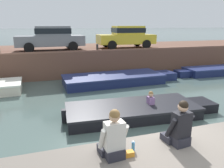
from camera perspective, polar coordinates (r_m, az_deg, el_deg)
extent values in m
plane|color=#4C605B|center=(9.68, -0.73, -4.61)|extent=(400.00, 400.00, 0.00)
cube|color=brown|center=(16.81, -8.48, 6.69)|extent=(60.00, 6.00, 1.66)
cube|color=brown|center=(13.89, -6.65, 8.59)|extent=(60.00, 0.24, 0.08)
cube|color=navy|center=(12.53, 0.39, 1.10)|extent=(5.65, 2.28, 0.45)
cube|color=navy|center=(14.00, 13.43, 2.19)|extent=(1.15, 1.19, 0.45)
cube|color=navy|center=(12.47, 0.40, 2.27)|extent=(5.72, 2.35, 0.08)
cube|color=brown|center=(12.36, -1.44, 1.67)|extent=(0.30, 1.90, 0.06)
cube|color=navy|center=(16.56, 25.34, 3.05)|extent=(4.32, 1.57, 0.41)
cube|color=navy|center=(14.97, 17.94, 2.63)|extent=(0.87, 0.83, 0.41)
cube|color=navy|center=(16.51, 25.44, 3.88)|extent=(4.38, 1.63, 0.08)
cube|color=brown|center=(16.75, 26.22, 3.58)|extent=(0.26, 1.35, 0.06)
cube|color=black|center=(8.16, 5.30, -7.23)|extent=(4.85, 2.15, 0.35)
cube|color=black|center=(9.44, 21.92, -5.15)|extent=(1.01, 1.07, 0.35)
cube|color=black|center=(8.08, 5.34, -5.80)|extent=(4.92, 2.21, 0.08)
cube|color=brown|center=(8.01, 2.90, -6.71)|extent=(0.35, 1.67, 0.06)
cube|color=black|center=(7.72, -12.47, -8.09)|extent=(0.17, 0.21, 0.45)
cube|color=#8C669E|center=(8.30, 10.01, -4.80)|extent=(0.22, 0.33, 0.44)
sphere|color=tan|center=(8.20, 10.12, -2.70)|extent=(0.19, 0.19, 0.19)
sphere|color=olive|center=(8.19, 10.13, -2.43)|extent=(0.17, 0.17, 0.17)
cube|color=slate|center=(14.97, -15.81, 10.84)|extent=(4.28, 1.89, 0.64)
cube|color=slate|center=(14.95, -15.32, 13.25)|extent=(2.16, 1.62, 0.60)
cube|color=black|center=(14.95, -15.32, 13.25)|extent=(2.24, 1.66, 0.33)
cylinder|color=black|center=(14.07, -20.87, 8.86)|extent=(0.60, 0.19, 0.60)
cylinder|color=black|center=(15.88, -20.73, 9.50)|extent=(0.60, 0.19, 0.60)
cylinder|color=black|center=(14.24, -10.12, 9.68)|extent=(0.60, 0.19, 0.60)
cylinder|color=black|center=(16.03, -11.18, 10.23)|extent=(0.60, 0.19, 0.60)
cube|color=yellow|center=(16.04, 3.59, 11.63)|extent=(4.09, 1.84, 0.64)
cube|color=yellow|center=(16.07, 4.19, 13.84)|extent=(2.07, 1.57, 0.60)
cube|color=black|center=(16.07, 4.19, 13.84)|extent=(2.15, 1.60, 0.33)
cylinder|color=black|center=(14.86, 0.06, 10.14)|extent=(0.61, 0.20, 0.60)
cylinder|color=black|center=(16.54, -1.60, 10.65)|extent=(0.61, 0.20, 0.60)
cylinder|color=black|center=(15.72, 9.01, 10.23)|extent=(0.61, 0.20, 0.60)
cylinder|color=black|center=(17.32, 6.60, 10.77)|extent=(0.61, 0.20, 0.60)
cylinder|color=#2D2B28|center=(14.15, -3.86, 9.34)|extent=(0.14, 0.14, 0.35)
sphere|color=#2D2B28|center=(14.13, -3.88, 10.12)|extent=(0.15, 0.15, 0.15)
cube|color=#282833|center=(4.22, 0.61, -17.57)|extent=(0.36, 0.31, 0.20)
cube|color=#282833|center=(4.41, -0.54, -16.46)|extent=(0.46, 0.35, 0.14)
cube|color=silver|center=(4.04, 0.63, -13.28)|extent=(0.38, 0.25, 0.52)
cylinder|color=silver|center=(4.18, 3.21, -13.04)|extent=(0.11, 0.29, 0.47)
cylinder|color=silver|center=(4.04, -2.63, -14.16)|extent=(0.11, 0.29, 0.47)
sphere|color=tan|center=(3.88, 0.64, -8.47)|extent=(0.20, 0.20, 0.20)
sphere|color=olive|center=(3.85, 0.70, -7.98)|extent=(0.19, 0.19, 0.19)
cube|color=#282833|center=(4.82, 17.32, -13.88)|extent=(0.37, 0.32, 0.20)
cube|color=#282833|center=(4.97, 15.58, -13.15)|extent=(0.48, 0.37, 0.14)
cube|color=black|center=(4.66, 17.68, -9.99)|extent=(0.38, 0.26, 0.52)
cylinder|color=black|center=(4.85, 19.19, -9.76)|extent=(0.12, 0.29, 0.47)
cylinder|color=black|center=(4.58, 15.11, -10.96)|extent=(0.12, 0.29, 0.47)
sphere|color=tan|center=(4.52, 18.05, -5.73)|extent=(0.20, 0.20, 0.20)
sphere|color=black|center=(4.49, 18.18, -5.30)|extent=(0.19, 0.19, 0.19)
cylinder|color=#3F8CCC|center=(4.45, 5.54, -15.90)|extent=(0.06, 0.06, 0.18)
cylinder|color=white|center=(4.40, 5.58, -14.76)|extent=(0.04, 0.04, 0.02)
cube|color=orange|center=(4.31, 4.44, -17.71)|extent=(0.18, 0.12, 0.10)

